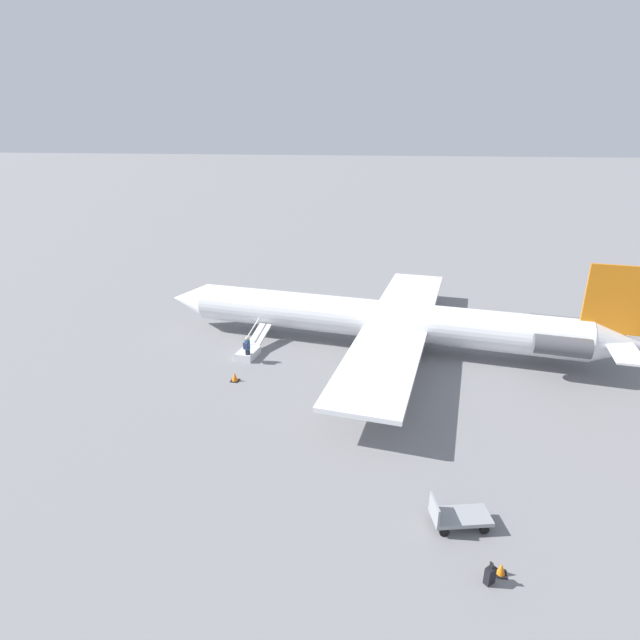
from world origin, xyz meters
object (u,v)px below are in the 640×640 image
at_px(airplane_main, 393,320).
at_px(boarding_stairs, 251,349).
at_px(suitcase, 490,575).
at_px(passenger, 247,347).
at_px(luggage_cart, 458,516).

height_order(airplane_main, boarding_stairs, airplane_main).
bearing_deg(suitcase, airplane_main, -77.58).
bearing_deg(boarding_stairs, airplane_main, -66.60).
relative_size(airplane_main, boarding_stairs, 7.98).
height_order(boarding_stairs, passenger, passenger).
height_order(airplane_main, luggage_cart, airplane_main).
height_order(passenger, luggage_cart, passenger).
bearing_deg(luggage_cart, passenger, -60.13).
distance_m(airplane_main, suitcase, 19.38).
distance_m(airplane_main, passenger, 9.98).
relative_size(passenger, luggage_cart, 0.72).
height_order(passenger, suitcase, passenger).
bearing_deg(boarding_stairs, luggage_cart, -130.74).
relative_size(boarding_stairs, suitcase, 4.67).
distance_m(boarding_stairs, luggage_cart, 18.51).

